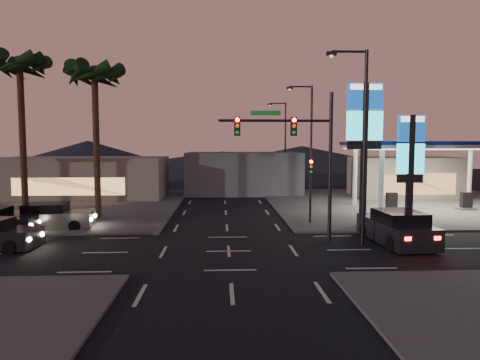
{
  "coord_description": "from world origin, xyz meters",
  "views": [
    {
      "loc": [
        -0.38,
        -20.66,
        5.23
      ],
      "look_at": [
        0.84,
        6.29,
        3.0
      ],
      "focal_mm": 32.0,
      "sensor_mm": 36.0,
      "label": 1
    }
  ],
  "objects_px": {
    "pylon_sign_short": "(411,154)",
    "traffic_signal_mast": "(298,145)",
    "pylon_sign_tall": "(365,126)",
    "gas_station": "(431,147)",
    "car_lane_b_front": "(51,217)",
    "suv_station": "(397,228)"
  },
  "relations": [
    {
      "from": "pylon_sign_tall",
      "to": "suv_station",
      "type": "distance_m",
      "value": 7.02
    },
    {
      "from": "pylon_sign_short",
      "to": "traffic_signal_mast",
      "type": "height_order",
      "value": "traffic_signal_mast"
    },
    {
      "from": "gas_station",
      "to": "car_lane_b_front",
      "type": "distance_m",
      "value": 27.91
    },
    {
      "from": "pylon_sign_tall",
      "to": "pylon_sign_short",
      "type": "height_order",
      "value": "pylon_sign_tall"
    },
    {
      "from": "pylon_sign_short",
      "to": "suv_station",
      "type": "relative_size",
      "value": 1.27
    },
    {
      "from": "car_lane_b_front",
      "to": "suv_station",
      "type": "distance_m",
      "value": 20.38
    },
    {
      "from": "pylon_sign_short",
      "to": "traffic_signal_mast",
      "type": "relative_size",
      "value": 0.88
    },
    {
      "from": "car_lane_b_front",
      "to": "suv_station",
      "type": "bearing_deg",
      "value": -13.44
    },
    {
      "from": "pylon_sign_short",
      "to": "suv_station",
      "type": "bearing_deg",
      "value": -122.59
    },
    {
      "from": "pylon_sign_tall",
      "to": "suv_station",
      "type": "height_order",
      "value": "pylon_sign_tall"
    },
    {
      "from": "pylon_sign_tall",
      "to": "suv_station",
      "type": "bearing_deg",
      "value": -84.51
    },
    {
      "from": "pylon_sign_short",
      "to": "gas_station",
      "type": "bearing_deg",
      "value": 56.31
    },
    {
      "from": "pylon_sign_short",
      "to": "pylon_sign_tall",
      "type": "bearing_deg",
      "value": 158.2
    },
    {
      "from": "gas_station",
      "to": "car_lane_b_front",
      "type": "xyz_separation_m",
      "value": [
        -26.91,
        -6.03,
        -4.32
      ]
    },
    {
      "from": "gas_station",
      "to": "pylon_sign_tall",
      "type": "distance_m",
      "value": 10.01
    },
    {
      "from": "pylon_sign_tall",
      "to": "pylon_sign_short",
      "type": "relative_size",
      "value": 1.29
    },
    {
      "from": "traffic_signal_mast",
      "to": "pylon_sign_tall",
      "type": "bearing_deg",
      "value": 36.52
    },
    {
      "from": "pylon_sign_short",
      "to": "traffic_signal_mast",
      "type": "distance_m",
      "value": 7.69
    },
    {
      "from": "suv_station",
      "to": "traffic_signal_mast",
      "type": "bearing_deg",
      "value": 171.64
    },
    {
      "from": "gas_station",
      "to": "suv_station",
      "type": "distance_m",
      "value": 13.58
    },
    {
      "from": "pylon_sign_tall",
      "to": "car_lane_b_front",
      "type": "distance_m",
      "value": 20.22
    },
    {
      "from": "pylon_sign_tall",
      "to": "pylon_sign_short",
      "type": "bearing_deg",
      "value": -21.8
    }
  ]
}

